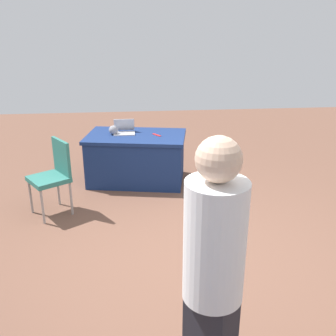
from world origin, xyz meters
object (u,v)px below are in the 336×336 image
table_foreground (137,158)px  chair_tucked_right (53,173)px  laptop_silver (124,131)px  scissors_red (157,135)px  yarn_ball (113,130)px  person_presenter (213,274)px

table_foreground → chair_tucked_right: bearing=42.4°
laptop_silver → table_foreground: bearing=147.9°
table_foreground → scissors_red: 0.49m
chair_tucked_right → scissors_red: bearing=-90.1°
chair_tucked_right → yarn_ball: size_ratio=6.93×
table_foreground → laptop_silver: bearing=-32.0°
laptop_silver → scissors_red: 0.51m
chair_tucked_right → yarn_ball: 1.29m
chair_tucked_right → laptop_silver: (-0.90, -1.09, 0.23)m
scissors_red → laptop_silver: bearing=-141.9°
yarn_ball → scissors_red: bearing=170.9°
table_foreground → laptop_silver: (0.17, -0.11, 0.41)m
table_foreground → scissors_red: (-0.31, 0.05, 0.37)m
person_presenter → scissors_red: person_presenter is taller
laptop_silver → scissors_red: (-0.49, 0.16, -0.04)m
chair_tucked_right → yarn_ball: (-0.74, -1.03, 0.26)m
chair_tucked_right → yarn_ball: chair_tucked_right is taller
scissors_red → chair_tucked_right: bearing=-89.9°
yarn_ball → table_foreground: bearing=171.3°
laptop_silver → yarn_ball: 0.17m
chair_tucked_right → yarn_ball: bearing=-69.5°
scissors_red → yarn_ball: bearing=-132.7°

